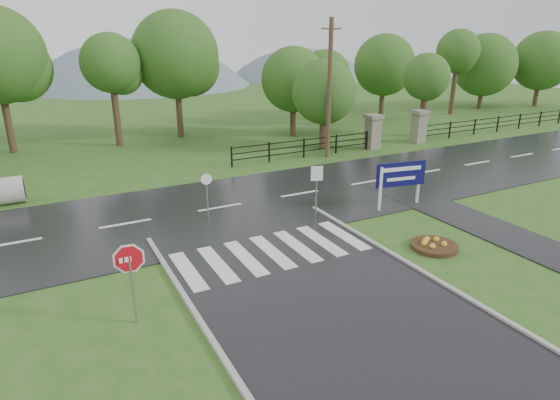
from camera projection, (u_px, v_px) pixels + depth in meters
ground at (360, 329)px, 12.01m from camera, size 120.00×120.00×0.00m
main_road at (220, 208)px, 20.35m from camera, size 90.00×8.00×0.04m
walkway at (469, 220)px, 19.07m from camera, size 2.20×11.00×0.04m
crosswalk at (272, 252)px, 16.16m from camera, size 6.50×2.80×0.02m
pillar_west at (373, 131)px, 30.67m from camera, size 1.00×1.00×2.24m
pillar_east at (419, 126)px, 32.42m from camera, size 1.00×1.00×2.24m
fence_west at (304, 146)px, 28.51m from camera, size 9.58×0.08×1.20m
fence_east at (520, 120)px, 37.29m from camera, size 20.58×0.08×1.20m
hills at (119, 189)px, 72.95m from camera, size 102.00×48.00×48.00m
treeline at (162, 144)px, 32.47m from camera, size 83.20×5.20×10.00m
stop_sign at (130, 265)px, 11.71m from camera, size 1.06×0.16×2.40m
estate_billboard at (401, 177)px, 20.01m from camera, size 2.30×0.48×2.04m
flower_bed at (434, 245)px, 16.49m from camera, size 1.63×1.63×0.33m
reg_sign_small at (317, 182)px, 18.75m from camera, size 0.47×0.18×2.22m
reg_sign_round at (207, 190)px, 18.73m from camera, size 0.45×0.07×1.94m
utility_pole_east at (329, 89)px, 27.57m from camera, size 1.43×0.30×8.08m
entrance_tree_left at (324, 92)px, 29.79m from camera, size 4.12×4.12×5.76m
entrance_tree_right at (426, 78)px, 33.41m from camera, size 3.31×3.31×5.96m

